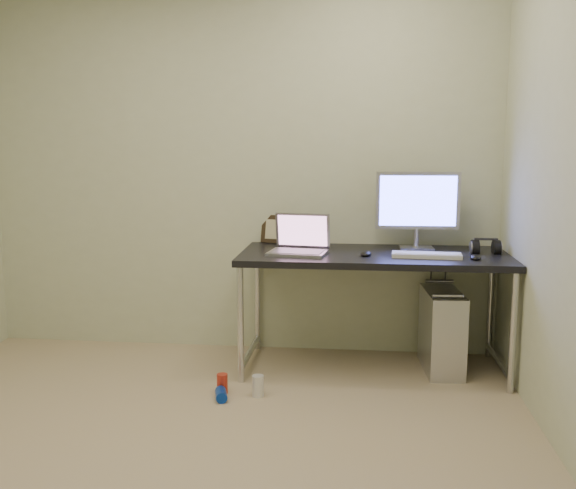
# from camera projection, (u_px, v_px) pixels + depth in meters

# --- Properties ---
(floor) EXTENTS (3.50, 3.50, 0.00)m
(floor) POSITION_uv_depth(u_px,v_px,m) (170.00, 468.00, 2.84)
(floor) COLOR tan
(floor) RESTS_ON ground
(wall_back) EXTENTS (3.50, 0.02, 2.50)m
(wall_back) POSITION_uv_depth(u_px,v_px,m) (239.00, 169.00, 4.37)
(wall_back) COLOR beige
(wall_back) RESTS_ON ground
(desk) EXTENTS (1.66, 0.72, 0.75)m
(desk) POSITION_uv_depth(u_px,v_px,m) (374.00, 265.00, 4.00)
(desk) COLOR black
(desk) RESTS_ON ground
(tower_computer) EXTENTS (0.25, 0.50, 0.54)m
(tower_computer) POSITION_uv_depth(u_px,v_px,m) (442.00, 331.00, 4.05)
(tower_computer) COLOR silver
(tower_computer) RESTS_ON ground
(cable_a) EXTENTS (0.01, 0.16, 0.69)m
(cable_a) POSITION_uv_depth(u_px,v_px,m) (430.00, 298.00, 4.31)
(cable_a) COLOR black
(cable_a) RESTS_ON ground
(cable_b) EXTENTS (0.02, 0.11, 0.71)m
(cable_b) POSITION_uv_depth(u_px,v_px,m) (443.00, 302.00, 4.28)
(cable_b) COLOR black
(cable_b) RESTS_ON ground
(can_red) EXTENTS (0.07, 0.07, 0.11)m
(can_red) POSITION_uv_depth(u_px,v_px,m) (222.00, 384.00, 3.69)
(can_red) COLOR #B12A1C
(can_red) RESTS_ON ground
(can_white) EXTENTS (0.08, 0.08, 0.12)m
(can_white) POSITION_uv_depth(u_px,v_px,m) (258.00, 386.00, 3.64)
(can_white) COLOR silver
(can_white) RESTS_ON ground
(can_blue) EXTENTS (0.09, 0.13, 0.06)m
(can_blue) POSITION_uv_depth(u_px,v_px,m) (221.00, 395.00, 3.59)
(can_blue) COLOR #0A31A1
(can_blue) RESTS_ON ground
(laptop) EXTENTS (0.38, 0.33, 0.24)m
(laptop) POSITION_uv_depth(u_px,v_px,m) (300.00, 244.00, 3.98)
(laptop) COLOR #A8A7AE
(laptop) RESTS_ON desk
(monitor) EXTENTS (0.53, 0.16, 0.50)m
(monitor) POSITION_uv_depth(u_px,v_px,m) (418.00, 204.00, 4.09)
(monitor) COLOR #A8A7AE
(monitor) RESTS_ON desk
(keyboard) EXTENTS (0.42, 0.16, 0.02)m
(keyboard) POSITION_uv_depth(u_px,v_px,m) (427.00, 255.00, 3.84)
(keyboard) COLOR silver
(keyboard) RESTS_ON desk
(mouse_right) EXTENTS (0.07, 0.11, 0.03)m
(mouse_right) POSITION_uv_depth(u_px,v_px,m) (475.00, 256.00, 3.77)
(mouse_right) COLOR black
(mouse_right) RESTS_ON desk
(mouse_left) EXTENTS (0.07, 0.11, 0.04)m
(mouse_left) POSITION_uv_depth(u_px,v_px,m) (366.00, 253.00, 3.89)
(mouse_left) COLOR black
(mouse_left) RESTS_ON desk
(headphones) EXTENTS (0.17, 0.11, 0.12)m
(headphones) POSITION_uv_depth(u_px,v_px,m) (486.00, 248.00, 3.98)
(headphones) COLOR black
(headphones) RESTS_ON desk
(picture_frame) EXTENTS (0.25, 0.12, 0.19)m
(picture_frame) POSITION_uv_depth(u_px,v_px,m) (278.00, 229.00, 4.37)
(picture_frame) COLOR black
(picture_frame) RESTS_ON desk
(webcam) EXTENTS (0.04, 0.03, 0.11)m
(webcam) POSITION_uv_depth(u_px,v_px,m) (312.00, 234.00, 4.26)
(webcam) COLOR silver
(webcam) RESTS_ON desk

